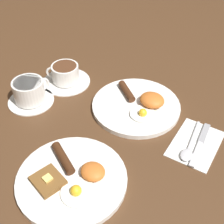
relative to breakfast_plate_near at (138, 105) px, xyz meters
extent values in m
plane|color=#4C301C|center=(0.01, 0.00, -0.01)|extent=(3.00, 3.00, 0.00)
cylinder|color=white|center=(0.01, 0.00, 0.00)|extent=(0.28, 0.28, 0.01)
cylinder|color=white|center=(-0.04, 0.03, 0.01)|extent=(0.08, 0.08, 0.01)
sphere|color=yellow|center=(-0.04, 0.04, 0.01)|extent=(0.03, 0.03, 0.03)
ellipsoid|color=orange|center=(-0.03, -0.02, 0.02)|extent=(0.08, 0.07, 0.04)
cylinder|color=#482614|center=(0.06, -0.02, 0.01)|extent=(0.09, 0.07, 0.02)
cylinder|color=white|center=(-0.01, 0.33, 0.00)|extent=(0.28, 0.28, 0.01)
cylinder|color=white|center=(-0.05, 0.36, 0.01)|extent=(0.08, 0.08, 0.01)
sphere|color=yellow|center=(-0.05, 0.36, 0.02)|extent=(0.03, 0.03, 0.03)
ellipsoid|color=orange|center=(-0.05, 0.30, 0.02)|extent=(0.06, 0.06, 0.03)
cylinder|color=#432412|center=(0.04, 0.30, 0.01)|extent=(0.10, 0.07, 0.02)
cube|color=brown|center=(0.03, 0.38, 0.01)|extent=(0.09, 0.08, 0.01)
cube|color=#F4E072|center=(0.03, 0.38, 0.02)|extent=(0.02, 0.02, 0.01)
cylinder|color=white|center=(0.28, 0.03, -0.01)|extent=(0.16, 0.16, 0.01)
cylinder|color=white|center=(0.28, 0.03, 0.03)|extent=(0.09, 0.09, 0.06)
cylinder|color=#56331E|center=(0.28, 0.03, 0.05)|extent=(0.08, 0.08, 0.00)
torus|color=white|center=(0.31, 0.05, 0.03)|extent=(0.04, 0.03, 0.04)
cylinder|color=white|center=(0.30, 0.17, -0.01)|extent=(0.15, 0.15, 0.01)
cylinder|color=white|center=(0.30, 0.17, 0.03)|extent=(0.10, 0.10, 0.07)
cylinder|color=#56331E|center=(0.30, 0.17, 0.06)|extent=(0.09, 0.09, 0.00)
torus|color=white|center=(0.29, 0.12, 0.03)|extent=(0.02, 0.05, 0.05)
cube|color=white|center=(-0.21, 0.04, -0.01)|extent=(0.13, 0.18, 0.01)
cube|color=silver|center=(-0.23, 0.08, 0.00)|extent=(0.03, 0.10, 0.00)
cube|color=#9E9EA3|center=(-0.22, -0.01, 0.00)|extent=(0.03, 0.08, 0.01)
ellipsoid|color=silver|center=(-0.21, 0.10, 0.00)|extent=(0.04, 0.05, 0.01)
cube|color=silver|center=(-0.20, 0.02, 0.00)|extent=(0.03, 0.12, 0.00)
camera|label=1|loc=(-0.36, 0.66, 0.63)|focal=50.00mm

